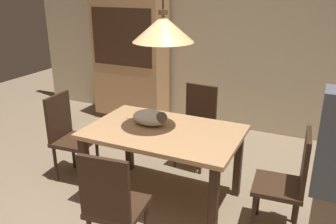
{
  "coord_description": "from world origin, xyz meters",
  "views": [
    {
      "loc": [
        1.36,
        -2.16,
        2.0
      ],
      "look_at": [
        0.03,
        0.68,
        0.85
      ],
      "focal_mm": 37.26,
      "sensor_mm": 36.0,
      "label": 1
    }
  ],
  "objects_px": {
    "hutch_bookcase": "(130,63)",
    "chair_far_back": "(197,122)",
    "chair_right_side": "(289,179)",
    "cat_sleeping": "(151,118)",
    "pendant_lamp": "(163,28)",
    "chair_left_side": "(68,133)",
    "chair_near_front": "(112,203)",
    "dining_table": "(164,140)"
  },
  "relations": [
    {
      "from": "dining_table",
      "to": "chair_near_front",
      "type": "distance_m",
      "value": 0.89
    },
    {
      "from": "dining_table",
      "to": "pendant_lamp",
      "type": "relative_size",
      "value": 1.08
    },
    {
      "from": "chair_near_front",
      "to": "chair_right_side",
      "type": "height_order",
      "value": "same"
    },
    {
      "from": "chair_far_back",
      "to": "hutch_bookcase",
      "type": "height_order",
      "value": "hutch_bookcase"
    },
    {
      "from": "chair_right_side",
      "to": "hutch_bookcase",
      "type": "height_order",
      "value": "hutch_bookcase"
    },
    {
      "from": "chair_far_back",
      "to": "dining_table",
      "type": "bearing_deg",
      "value": -90.41
    },
    {
      "from": "chair_near_front",
      "to": "hutch_bookcase",
      "type": "xyz_separation_m",
      "value": [
        -1.45,
        2.71,
        0.38
      ]
    },
    {
      "from": "cat_sleeping",
      "to": "chair_far_back",
      "type": "bearing_deg",
      "value": 78.98
    },
    {
      "from": "chair_far_back",
      "to": "hutch_bookcase",
      "type": "relative_size",
      "value": 0.5
    },
    {
      "from": "chair_right_side",
      "to": "chair_far_back",
      "type": "distance_m",
      "value": 1.42
    },
    {
      "from": "chair_left_side",
      "to": "dining_table",
      "type": "bearing_deg",
      "value": 0.31
    },
    {
      "from": "hutch_bookcase",
      "to": "chair_far_back",
      "type": "bearing_deg",
      "value": -33.52
    },
    {
      "from": "chair_near_front",
      "to": "hutch_bookcase",
      "type": "distance_m",
      "value": 3.1
    },
    {
      "from": "dining_table",
      "to": "chair_near_front",
      "type": "height_order",
      "value": "chair_near_front"
    },
    {
      "from": "cat_sleeping",
      "to": "pendant_lamp",
      "type": "bearing_deg",
      "value": -18.66
    },
    {
      "from": "pendant_lamp",
      "to": "cat_sleeping",
      "type": "bearing_deg",
      "value": 161.34
    },
    {
      "from": "chair_left_side",
      "to": "pendant_lamp",
      "type": "height_order",
      "value": "pendant_lamp"
    },
    {
      "from": "chair_far_back",
      "to": "chair_left_side",
      "type": "bearing_deg",
      "value": -142.07
    },
    {
      "from": "cat_sleeping",
      "to": "chair_right_side",
      "type": "bearing_deg",
      "value": -2.07
    },
    {
      "from": "chair_near_front",
      "to": "chair_right_side",
      "type": "xyz_separation_m",
      "value": [
        1.12,
        0.88,
        0.0
      ]
    },
    {
      "from": "pendant_lamp",
      "to": "chair_left_side",
      "type": "bearing_deg",
      "value": -179.69
    },
    {
      "from": "chair_far_back",
      "to": "chair_near_front",
      "type": "bearing_deg",
      "value": -89.93
    },
    {
      "from": "chair_near_front",
      "to": "pendant_lamp",
      "type": "relative_size",
      "value": 0.72
    },
    {
      "from": "dining_table",
      "to": "hutch_bookcase",
      "type": "bearing_deg",
      "value": 128.08
    },
    {
      "from": "chair_near_front",
      "to": "cat_sleeping",
      "type": "height_order",
      "value": "chair_near_front"
    },
    {
      "from": "chair_far_back",
      "to": "cat_sleeping",
      "type": "relative_size",
      "value": 2.38
    },
    {
      "from": "chair_left_side",
      "to": "cat_sleeping",
      "type": "relative_size",
      "value": 2.38
    },
    {
      "from": "dining_table",
      "to": "hutch_bookcase",
      "type": "xyz_separation_m",
      "value": [
        -1.44,
        1.83,
        0.24
      ]
    },
    {
      "from": "chair_near_front",
      "to": "chair_right_side",
      "type": "relative_size",
      "value": 1.0
    },
    {
      "from": "chair_near_front",
      "to": "cat_sleeping",
      "type": "bearing_deg",
      "value": 99.95
    },
    {
      "from": "chair_near_front",
      "to": "chair_far_back",
      "type": "xyz_separation_m",
      "value": [
        -0.0,
        1.76,
        0.0
      ]
    },
    {
      "from": "chair_far_back",
      "to": "hutch_bookcase",
      "type": "bearing_deg",
      "value": 146.48
    },
    {
      "from": "dining_table",
      "to": "chair_left_side",
      "type": "distance_m",
      "value": 1.14
    },
    {
      "from": "chair_right_side",
      "to": "chair_near_front",
      "type": "bearing_deg",
      "value": -141.72
    },
    {
      "from": "chair_far_back",
      "to": "pendant_lamp",
      "type": "bearing_deg",
      "value": -90.41
    },
    {
      "from": "chair_right_side",
      "to": "hutch_bookcase",
      "type": "xyz_separation_m",
      "value": [
        -2.56,
        1.83,
        0.38
      ]
    },
    {
      "from": "cat_sleeping",
      "to": "pendant_lamp",
      "type": "xyz_separation_m",
      "value": [
        0.15,
        -0.05,
        0.84
      ]
    },
    {
      "from": "dining_table",
      "to": "chair_near_front",
      "type": "relative_size",
      "value": 1.51
    },
    {
      "from": "chair_left_side",
      "to": "pendant_lamp",
      "type": "relative_size",
      "value": 0.72
    },
    {
      "from": "hutch_bookcase",
      "to": "chair_left_side",
      "type": "bearing_deg",
      "value": -80.48
    },
    {
      "from": "chair_near_front",
      "to": "chair_far_back",
      "type": "height_order",
      "value": "same"
    },
    {
      "from": "dining_table",
      "to": "cat_sleeping",
      "type": "xyz_separation_m",
      "value": [
        -0.15,
        0.05,
        0.18
      ]
    }
  ]
}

